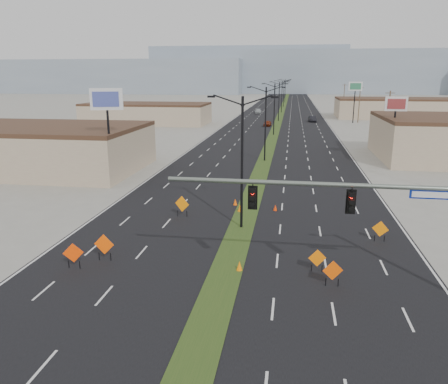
# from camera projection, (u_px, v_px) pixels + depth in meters

# --- Properties ---
(ground) EXTENTS (600.00, 600.00, 0.00)m
(ground) POSITION_uv_depth(u_px,v_px,m) (214.00, 305.00, 22.48)
(ground) COLOR gray
(ground) RESTS_ON ground
(road_surface) EXTENTS (25.00, 400.00, 0.02)m
(road_surface) POSITION_uv_depth(u_px,v_px,m) (279.00, 120.00, 117.97)
(road_surface) COLOR black
(road_surface) RESTS_ON ground
(median_strip) EXTENTS (2.00, 400.00, 0.04)m
(median_strip) POSITION_uv_depth(u_px,v_px,m) (279.00, 120.00, 117.97)
(median_strip) COLOR #254217
(median_strip) RESTS_ON ground
(building_sw_far) EXTENTS (30.00, 14.00, 4.50)m
(building_sw_far) POSITION_uv_depth(u_px,v_px,m) (147.00, 114.00, 107.81)
(building_sw_far) COLOR tan
(building_sw_far) RESTS_ON ground
(building_se_far) EXTENTS (44.00, 16.00, 5.00)m
(building_se_far) POSITION_uv_depth(u_px,v_px,m) (418.00, 109.00, 121.25)
(building_se_far) COLOR tan
(building_se_far) RESTS_ON ground
(mesa_west) EXTENTS (180.00, 50.00, 22.00)m
(mesa_west) POSITION_uv_depth(u_px,v_px,m) (115.00, 77.00, 304.82)
(mesa_west) COLOR gray
(mesa_west) RESTS_ON ground
(mesa_center) EXTENTS (220.00, 50.00, 28.00)m
(mesa_center) POSITION_uv_depth(u_px,v_px,m) (348.00, 72.00, 299.43)
(mesa_center) COLOR gray
(mesa_center) RESTS_ON ground
(mesa_backdrop) EXTENTS (140.00, 50.00, 32.00)m
(mesa_backdrop) POSITION_uv_depth(u_px,v_px,m) (249.00, 70.00, 328.39)
(mesa_backdrop) COLOR gray
(mesa_backdrop) RESTS_ON ground
(signal_mast) EXTENTS (16.30, 0.60, 8.00)m
(signal_mast) POSITION_uv_depth(u_px,v_px,m) (389.00, 212.00, 21.89)
(signal_mast) COLOR slate
(signal_mast) RESTS_ON ground
(streetlight_0) EXTENTS (5.15, 0.24, 10.02)m
(streetlight_0) POSITION_uv_depth(u_px,v_px,m) (242.00, 159.00, 32.55)
(streetlight_0) COLOR black
(streetlight_0) RESTS_ON ground
(streetlight_1) EXTENTS (5.15, 0.24, 10.02)m
(streetlight_1) POSITION_uv_depth(u_px,v_px,m) (265.00, 122.00, 59.28)
(streetlight_1) COLOR black
(streetlight_1) RESTS_ON ground
(streetlight_2) EXTENTS (5.15, 0.24, 10.02)m
(streetlight_2) POSITION_uv_depth(u_px,v_px,m) (274.00, 107.00, 86.02)
(streetlight_2) COLOR black
(streetlight_2) RESTS_ON ground
(streetlight_3) EXTENTS (5.15, 0.24, 10.02)m
(streetlight_3) POSITION_uv_depth(u_px,v_px,m) (279.00, 100.00, 112.76)
(streetlight_3) COLOR black
(streetlight_3) RESTS_ON ground
(streetlight_4) EXTENTS (5.15, 0.24, 10.02)m
(streetlight_4) POSITION_uv_depth(u_px,v_px,m) (282.00, 95.00, 139.50)
(streetlight_4) COLOR black
(streetlight_4) RESTS_ON ground
(streetlight_5) EXTENTS (5.15, 0.24, 10.02)m
(streetlight_5) POSITION_uv_depth(u_px,v_px,m) (284.00, 92.00, 166.23)
(streetlight_5) COLOR black
(streetlight_5) RESTS_ON ground
(streetlight_6) EXTENTS (5.15, 0.24, 10.02)m
(streetlight_6) POSITION_uv_depth(u_px,v_px,m) (285.00, 90.00, 192.97)
(streetlight_6) COLOR black
(streetlight_6) RESTS_ON ground
(utility_pole_1) EXTENTS (1.60, 0.20, 9.00)m
(utility_pole_1) POSITION_uv_depth(u_px,v_px,m) (388.00, 116.00, 75.61)
(utility_pole_1) COLOR #4C3823
(utility_pole_1) RESTS_ON ground
(utility_pole_2) EXTENTS (1.60, 0.20, 9.00)m
(utility_pole_2) POSITION_uv_depth(u_px,v_px,m) (359.00, 104.00, 109.03)
(utility_pole_2) COLOR #4C3823
(utility_pole_2) RESTS_ON ground
(utility_pole_3) EXTENTS (1.60, 0.20, 9.00)m
(utility_pole_3) POSITION_uv_depth(u_px,v_px,m) (344.00, 97.00, 142.45)
(utility_pole_3) COLOR #4C3823
(utility_pole_3) RESTS_ON ground
(car_left) EXTENTS (1.83, 3.93, 1.30)m
(car_left) POSITION_uv_depth(u_px,v_px,m) (267.00, 123.00, 102.29)
(car_left) COLOR maroon
(car_left) RESTS_ON ground
(car_mid) EXTENTS (2.09, 4.70, 1.50)m
(car_mid) POSITION_uv_depth(u_px,v_px,m) (312.00, 119.00, 112.16)
(car_mid) COLOR black
(car_mid) RESTS_ON ground
(car_far) EXTENTS (2.39, 5.03, 1.42)m
(car_far) POSITION_uv_depth(u_px,v_px,m) (258.00, 111.00, 136.69)
(car_far) COLOR #9FA5A8
(car_far) RESTS_ON ground
(construction_sign_0) EXTENTS (1.16, 0.46, 1.63)m
(construction_sign_0) POSITION_uv_depth(u_px,v_px,m) (73.00, 254.00, 26.47)
(construction_sign_0) COLOR #F73E05
(construction_sign_0) RESTS_ON ground
(construction_sign_1) EXTENTS (1.33, 0.10, 1.77)m
(construction_sign_1) POSITION_uv_depth(u_px,v_px,m) (104.00, 245.00, 27.57)
(construction_sign_1) COLOR #FF4F05
(construction_sign_1) RESTS_ON ground
(construction_sign_2) EXTENTS (1.28, 0.50, 1.79)m
(construction_sign_2) POSITION_uv_depth(u_px,v_px,m) (182.00, 205.00, 36.26)
(construction_sign_2) COLOR orange
(construction_sign_2) RESTS_ON ground
(construction_sign_3) EXTENTS (1.06, 0.24, 1.43)m
(construction_sign_3) POSITION_uv_depth(u_px,v_px,m) (317.00, 259.00, 26.04)
(construction_sign_3) COLOR orange
(construction_sign_3) RESTS_ON ground
(construction_sign_4) EXTENTS (1.14, 0.31, 1.54)m
(construction_sign_4) POSITION_uv_depth(u_px,v_px,m) (333.00, 271.00, 24.20)
(construction_sign_4) COLOR #E84B04
(construction_sign_4) RESTS_ON ground
(construction_sign_5) EXTENTS (1.08, 0.43, 1.52)m
(construction_sign_5) POSITION_uv_depth(u_px,v_px,m) (380.00, 230.00, 30.83)
(construction_sign_5) COLOR orange
(construction_sign_5) RESTS_ON ground
(cone_0) EXTENTS (0.46, 0.46, 0.63)m
(cone_0) POSITION_uv_depth(u_px,v_px,m) (239.00, 266.00, 26.29)
(cone_0) COLOR orange
(cone_0) RESTS_ON ground
(cone_1) EXTENTS (0.40, 0.40, 0.60)m
(cone_1) POSITION_uv_depth(u_px,v_px,m) (235.00, 202.00, 39.72)
(cone_1) COLOR #FF5705
(cone_1) RESTS_ON ground
(cone_2) EXTENTS (0.43, 0.43, 0.55)m
(cone_2) POSITION_uv_depth(u_px,v_px,m) (275.00, 208.00, 38.10)
(cone_2) COLOR #E83304
(cone_2) RESTS_ON ground
(cone_3) EXTENTS (0.43, 0.43, 0.65)m
(cone_3) POSITION_uv_depth(u_px,v_px,m) (240.00, 208.00, 37.76)
(cone_3) COLOR #DB6A04
(cone_3) RESTS_ON ground
(pole_sign_west) EXTENTS (3.27, 1.36, 10.19)m
(pole_sign_west) POSITION_uv_depth(u_px,v_px,m) (107.00, 106.00, 45.28)
(pole_sign_west) COLOR black
(pole_sign_west) RESTS_ON ground
(pole_sign_east_near) EXTENTS (2.87, 0.59, 8.76)m
(pole_sign_east_near) POSITION_uv_depth(u_px,v_px,m) (396.00, 109.00, 58.38)
(pole_sign_east_near) COLOR black
(pole_sign_east_near) RESTS_ON ground
(pole_sign_east_far) EXTENTS (3.29, 0.50, 10.05)m
(pole_sign_east_far) POSITION_uv_depth(u_px,v_px,m) (355.00, 89.00, 107.31)
(pole_sign_east_far) COLOR black
(pole_sign_east_far) RESTS_ON ground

